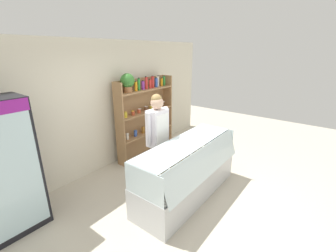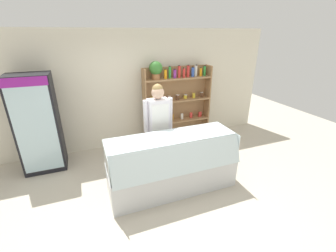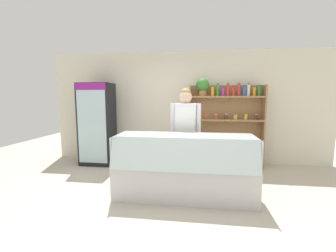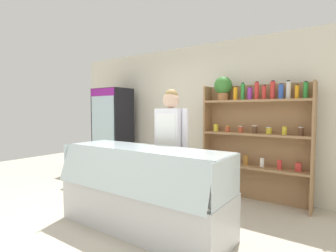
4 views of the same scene
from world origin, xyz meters
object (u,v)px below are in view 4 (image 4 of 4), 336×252
(drinks_fridge, at_px, (113,133))
(shelving_unit, at_px, (251,129))
(shop_clerk, at_px, (171,139))
(deli_display_case, at_px, (142,204))

(drinks_fridge, distance_m, shelving_unit, 2.95)
(drinks_fridge, height_order, shelving_unit, shelving_unit)
(drinks_fridge, xyz_separation_m, shop_clerk, (2.15, -0.90, 0.09))
(drinks_fridge, xyz_separation_m, shelving_unit, (2.94, 0.23, 0.21))
(shop_clerk, bearing_deg, drinks_fridge, 157.39)
(shelving_unit, xyz_separation_m, deli_display_case, (-0.76, -1.78, -0.86))
(shelving_unit, bearing_deg, drinks_fridge, -175.48)
(drinks_fridge, bearing_deg, shop_clerk, -22.61)
(shelving_unit, distance_m, deli_display_case, 2.12)
(deli_display_case, relative_size, shop_clerk, 1.25)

